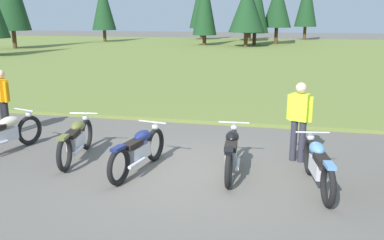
% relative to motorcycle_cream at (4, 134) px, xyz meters
% --- Properties ---
extents(ground_plane, '(140.00, 140.00, 0.00)m').
position_rel_motorcycle_cream_xyz_m(ground_plane, '(4.19, -0.26, -0.44)').
color(ground_plane, '#605B54').
extents(grass_moorland, '(80.00, 44.00, 0.10)m').
position_rel_motorcycle_cream_xyz_m(grass_moorland, '(4.19, 25.42, -0.39)').
color(grass_moorland, olive).
rests_on(grass_moorland, ground).
extents(forest_treeline, '(46.87, 30.09, 8.97)m').
position_rel_motorcycle_cream_xyz_m(forest_treeline, '(6.33, 32.39, 3.91)').
color(forest_treeline, '#47331E').
rests_on(forest_treeline, ground).
extents(motorcycle_cream, '(0.80, 2.05, 0.88)m').
position_rel_motorcycle_cream_xyz_m(motorcycle_cream, '(0.00, 0.00, 0.00)').
color(motorcycle_cream, black).
rests_on(motorcycle_cream, ground).
extents(motorcycle_olive, '(0.67, 2.09, 0.88)m').
position_rel_motorcycle_cream_xyz_m(motorcycle_olive, '(1.76, -0.03, 0.00)').
color(motorcycle_olive, black).
rests_on(motorcycle_olive, ground).
extents(motorcycle_navy, '(0.64, 2.09, 0.88)m').
position_rel_motorcycle_cream_xyz_m(motorcycle_navy, '(3.30, -0.43, 0.00)').
color(motorcycle_navy, black).
rests_on(motorcycle_navy, ground).
extents(motorcycle_black, '(0.62, 2.10, 0.88)m').
position_rel_motorcycle_cream_xyz_m(motorcycle_black, '(5.08, -0.11, 0.00)').
color(motorcycle_black, black).
rests_on(motorcycle_black, ground).
extents(motorcycle_sky_blue, '(0.66, 2.09, 0.88)m').
position_rel_motorcycle_cream_xyz_m(motorcycle_sky_blue, '(6.65, -0.51, 0.00)').
color(motorcycle_sky_blue, black).
rests_on(motorcycle_sky_blue, ground).
extents(rider_near_row_end, '(0.52, 0.33, 1.67)m').
position_rel_motorcycle_cream_xyz_m(rider_near_row_end, '(6.33, 0.87, 0.51)').
color(rider_near_row_end, '#2D2D38').
rests_on(rider_near_row_end, ground).
extents(rider_with_back_turned, '(0.48, 0.38, 1.67)m').
position_rel_motorcycle_cream_xyz_m(rider_with_back_turned, '(-0.92, 1.28, 0.51)').
color(rider_with_back_turned, black).
rests_on(rider_with_back_turned, ground).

